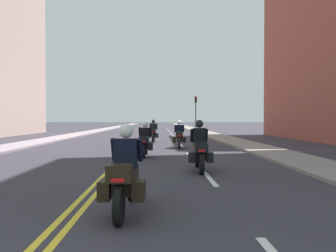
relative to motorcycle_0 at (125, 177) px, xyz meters
name	(u,v)px	position (x,y,z in m)	size (l,w,h in m)	color
ground_plane	(148,131)	(-0.94, 43.50, -0.65)	(264.00, 264.00, 0.00)	#35313B
sidewalk_left	(100,130)	(-7.99, 43.50, -0.59)	(2.22, 144.00, 0.12)	gray
sidewalk_right	(196,130)	(6.12, 43.50, -0.59)	(2.22, 144.00, 0.12)	gray
centreline_yellow_inner	(148,131)	(-1.06, 43.50, -0.65)	(0.12, 132.00, 0.01)	yellow
centreline_yellow_outer	(149,131)	(-0.82, 43.50, -0.65)	(0.12, 132.00, 0.01)	yellow
lane_dashes_white	(175,138)	(2.04, 24.50, -0.65)	(0.14, 56.40, 0.01)	silver
motorcycle_0	(125,177)	(0.00, 0.00, 0.00)	(0.78, 2.29, 1.60)	black
motorcycle_1	(200,151)	(1.91, 4.86, 0.00)	(0.78, 2.28, 1.66)	black
motorcycle_2	(145,142)	(-0.04, 9.15, -0.02)	(0.77, 2.19, 1.57)	black
motorcycle_3	(179,137)	(1.78, 13.59, 0.01)	(0.78, 2.29, 1.61)	black
motorcycle_4	(153,133)	(0.19, 18.47, 0.02)	(0.78, 2.14, 1.65)	black
traffic_light_far	(196,107)	(5.41, 38.02, 2.56)	(0.28, 0.38, 4.63)	black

